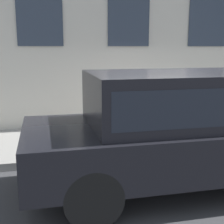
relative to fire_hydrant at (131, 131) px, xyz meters
The scene contains 5 objects.
ground_plane 0.87m from the fire_hydrant, 131.13° to the right, with size 80.00×80.00×0.00m, color #38383A.
sidewalk 1.10m from the fire_hydrant, 31.82° to the right, with size 2.63×60.00×0.15m.
fire_hydrant is the anchor object (origin of this frame).
person 0.94m from the fire_hydrant, 59.05° to the left, with size 0.29×0.19×1.20m.
parked_truck_charcoal_near 1.85m from the fire_hydrant, behind, with size 2.06×4.80×1.92m.
Camera 1 is at (-5.85, 2.39, 2.30)m, focal length 50.00 mm.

